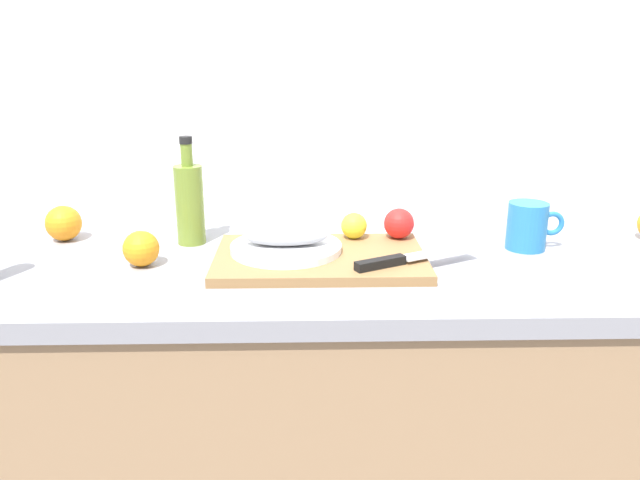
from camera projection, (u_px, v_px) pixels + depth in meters
The scene contains 12 objects.
back_wall at pixel (376, 82), 1.55m from camera, with size 3.20×0.05×2.50m, color white.
kitchen_counter at pixel (382, 441), 1.48m from camera, with size 2.00×0.60×0.90m.
cutting_board at pixel (320, 258), 1.32m from camera, with size 0.44×0.29×0.02m, color olive.
white_plate at pixel (286, 248), 1.34m from camera, with size 0.24×0.24×0.01m, color white.
fish_fillet at pixel (286, 236), 1.33m from camera, with size 0.18×0.08×0.04m, color gray.
chef_knife at pixel (402, 259), 1.26m from camera, with size 0.27×0.16×0.02m.
lemon_0 at pixel (354, 226), 1.42m from camera, with size 0.06×0.06×0.06m, color yellow.
tomato_0 at pixel (399, 223), 1.42m from camera, with size 0.07×0.07×0.07m, color red.
olive_oil_bottle at pixel (190, 202), 1.43m from camera, with size 0.06×0.06×0.25m.
coffee_mug_0 at pixel (528, 226), 1.40m from camera, with size 0.13×0.09×0.11m.
orange_0 at pixel (141, 249), 1.30m from camera, with size 0.07×0.07×0.07m, color orange.
orange_3 at pixel (64, 223), 1.47m from camera, with size 0.08×0.08×0.08m, color orange.
Camera 1 is at (-0.18, -1.26, 1.34)m, focal length 35.34 mm.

